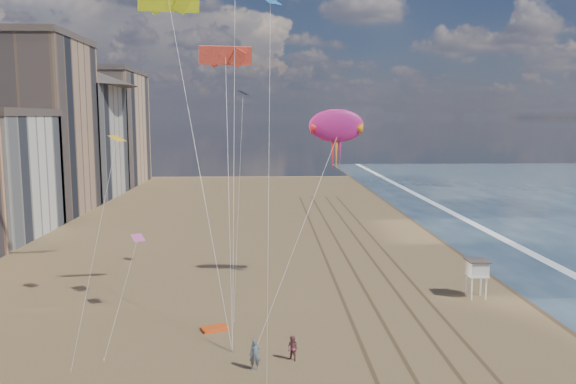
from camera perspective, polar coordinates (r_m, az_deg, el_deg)
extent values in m
plane|color=#42301E|center=(68.70, 20.95, -6.23)|extent=(260.00, 260.00, 0.00)
plane|color=white|center=(70.44, 24.11, -6.05)|extent=(260.00, 260.00, 0.00)
cube|color=brown|center=(54.05, 4.96, -9.43)|extent=(0.28, 120.00, 0.01)
cube|color=brown|center=(54.40, 7.50, -9.36)|extent=(0.28, 120.00, 0.01)
cube|color=brown|center=(54.93, 10.42, -9.26)|extent=(0.28, 120.00, 0.01)
cube|color=brown|center=(55.44, 12.67, -9.16)|extent=(0.28, 120.00, 0.01)
cube|color=tan|center=(100.84, -24.59, 5.87)|extent=(16.00, 20.00, 28.00)
cube|color=#473D38|center=(101.63, -25.05, 14.05)|extent=(16.32, 20.40, 1.00)
cube|color=#BCB2A3|center=(119.51, -20.64, 4.78)|extent=(15.00, 22.00, 22.00)
cone|color=#473D38|center=(119.71, -20.94, 11.10)|extent=(34.22, 34.22, 4.40)
cube|color=tan|center=(140.62, -18.04, 6.05)|extent=(16.00, 24.00, 26.00)
cube|color=#473D38|center=(141.00, -18.27, 11.54)|extent=(16.32, 24.48, 1.00)
cylinder|color=white|center=(52.06, 18.17, -9.39)|extent=(0.13, 0.13, 1.89)
cylinder|color=white|center=(52.50, 19.48, -9.30)|extent=(0.13, 0.13, 1.89)
cylinder|color=white|center=(53.19, 17.70, -9.00)|extent=(0.13, 0.13, 1.89)
cylinder|color=white|center=(53.62, 18.98, -8.92)|extent=(0.13, 0.13, 1.89)
cube|color=white|center=(52.54, 18.63, -8.00)|extent=(1.68, 1.68, 0.13)
cube|color=white|center=(52.38, 18.66, -7.33)|extent=(1.58, 1.58, 1.16)
cube|color=#473D38|center=(52.21, 18.69, -6.61)|extent=(1.89, 1.89, 0.11)
cube|color=#F84F14|center=(43.60, -7.47, -13.57)|extent=(2.20, 1.84, 0.21)
ellipsoid|color=#B01B72|center=(51.33, 4.95, 6.74)|extent=(4.75, 0.89, 2.82)
cone|color=red|center=(51.15, 3.04, 6.52)|extent=(1.27, 1.06, 1.06)
cone|color=orange|center=(51.57, 6.83, 6.49)|extent=(1.27, 1.06, 1.06)
cylinder|color=silver|center=(45.25, 1.43, -3.62)|extent=(0.03, 0.03, 20.54)
imported|color=slate|center=(36.73, -3.37, -16.19)|extent=(0.73, 0.49, 1.98)
imported|color=#8B474D|center=(37.98, 0.49, -15.62)|extent=(1.02, 0.99, 1.66)
cube|color=#E6FE1A|center=(54.36, -12.04, 18.45)|extent=(5.51, 1.81, 1.87)
cube|color=#EB4434|center=(45.63, -6.37, 13.63)|extent=(4.20, 1.43, 1.44)
plane|color=#FFB215|center=(46.81, -16.98, 5.24)|extent=(1.63, 1.65, 0.44)
plane|color=#226CB9|center=(39.99, -1.79, 18.92)|extent=(1.89, 1.85, 0.72)
plane|color=black|center=(53.11, -4.58, 10.02)|extent=(1.28, 1.32, 0.41)
plane|color=#DF57AC|center=(46.52, -15.00, -4.50)|extent=(1.54, 1.51, 0.43)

